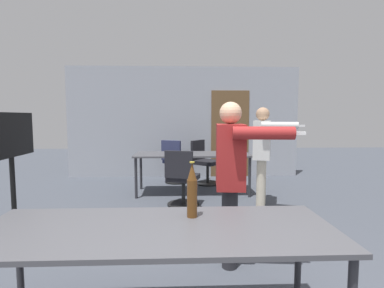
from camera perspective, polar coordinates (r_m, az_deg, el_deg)
back_wall at (r=7.14m, az=-1.30°, el=4.09°), size 5.46×0.12×2.60m
conference_table_near at (r=1.98m, az=-6.56°, el=-17.06°), size 2.22×0.83×0.75m
conference_table_far at (r=5.60m, az=0.09°, el=-2.44°), size 2.14×0.80×0.75m
tv_screen at (r=4.32m, az=-31.17°, el=-2.57°), size 0.44×1.06×1.49m
person_right_polo at (r=2.91m, az=7.50°, el=-4.72°), size 0.73×0.74×1.58m
person_near_casual at (r=4.90m, az=13.35°, el=-0.69°), size 0.69×0.81×1.58m
office_chair_far_left at (r=4.79m, az=-1.90°, el=-6.93°), size 0.58×0.62×0.92m
office_chair_mid_tucked at (r=6.43m, az=2.44°, el=-3.74°), size 0.69×0.68×0.93m
office_chair_far_right at (r=6.49m, az=-3.24°, el=-3.59°), size 0.63×0.66×0.94m
beer_bottle at (r=2.07m, az=0.01°, el=-8.96°), size 0.07×0.07×0.39m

